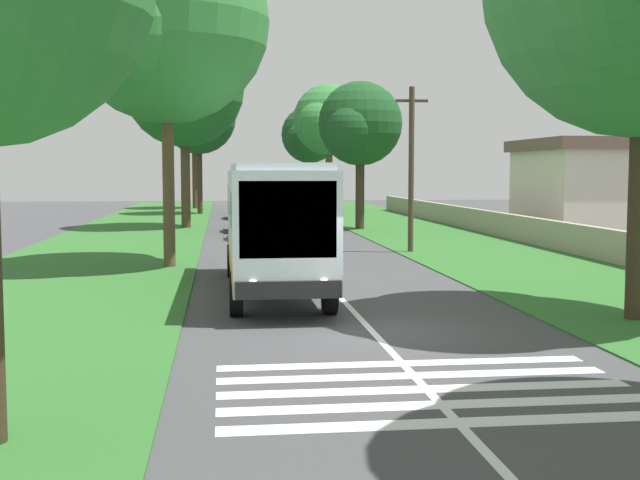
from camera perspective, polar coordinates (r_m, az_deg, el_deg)
ground at (r=18.14m, az=3.74°, el=-6.45°), size 160.00×160.00×0.00m
grass_verge_left at (r=33.04m, az=-15.36°, el=-1.47°), size 120.00×8.00×0.04m
grass_verge_right at (r=34.64m, az=12.56°, el=-1.13°), size 120.00×8.00×0.04m
centre_line at (r=32.84m, az=-1.06°, el=-1.36°), size 110.00×0.16×0.01m
coach_bus at (r=23.98m, az=-3.28°, el=1.47°), size 11.16×2.62×3.73m
zebra_crossing at (r=13.70m, az=7.38°, el=-10.20°), size 4.05×6.80×0.01m
trailing_car_0 at (r=42.82m, az=-4.79°, el=0.95°), size 4.30×1.78×1.43m
trailing_car_1 at (r=48.17m, az=-5.26°, el=1.38°), size 4.30×1.78×1.43m
trailing_car_2 at (r=55.04m, az=-1.51°, el=1.83°), size 4.30×1.78×1.43m
trailing_car_3 at (r=61.29m, az=-5.55°, el=2.11°), size 4.30×1.78×1.43m
trailing_minibus_0 at (r=69.69m, az=-2.54°, el=3.18°), size 6.00×2.14×2.53m
roadside_tree_left_1 at (r=77.84m, az=-8.79°, el=8.08°), size 6.85×5.75×11.05m
roadside_tree_left_2 at (r=31.23m, az=-10.84°, el=14.29°), size 8.93×7.43×12.61m
roadside_tree_left_3 at (r=67.98m, az=-8.48°, el=8.27°), size 6.88×5.94×10.77m
roadside_tree_left_4 at (r=51.72m, az=-9.55°, el=10.19°), size 8.44×7.30×12.24m
roadside_tree_right_1 at (r=80.57m, az=-0.80°, el=7.20°), size 6.45×5.53×9.76m
roadside_tree_right_2 at (r=68.71m, az=0.50°, el=8.18°), size 7.03×5.91×10.66m
roadside_tree_right_3 at (r=49.72m, az=2.67°, el=7.90°), size 5.78×5.03×8.83m
utility_pole at (r=35.84m, az=6.34°, el=5.08°), size 0.24×1.40×7.09m
roadside_wall at (r=40.44m, az=14.78°, el=0.59°), size 70.00×0.40×1.26m
roadside_building at (r=49.64m, az=19.08°, el=3.59°), size 8.73×8.85×5.32m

